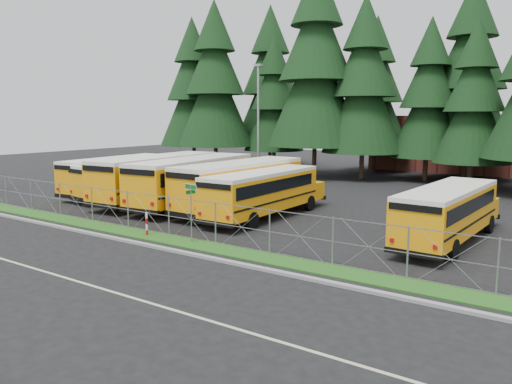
{
  "coord_description": "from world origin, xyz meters",
  "views": [
    {
      "loc": [
        16.42,
        -18.64,
        5.93
      ],
      "look_at": [
        0.85,
        4.0,
        1.75
      ],
      "focal_mm": 35.0,
      "sensor_mm": 36.0,
      "label": 1
    }
  ],
  "objects_px": {
    "street_sign": "(191,201)",
    "striped_bollard": "(147,224)",
    "bus_east": "(449,215)",
    "bus_1": "(137,180)",
    "bus_5": "(266,194)",
    "bus_2": "(162,179)",
    "bus_0": "(120,176)",
    "light_standard": "(258,121)",
    "bus_4": "(244,186)",
    "bus_3": "(197,182)"
  },
  "relations": [
    {
      "from": "striped_bollard",
      "to": "light_standard",
      "type": "xyz_separation_m",
      "value": [
        -5.18,
        17.5,
        4.9
      ]
    },
    {
      "from": "bus_4",
      "to": "bus_5",
      "type": "height_order",
      "value": "bus_4"
    },
    {
      "from": "street_sign",
      "to": "light_standard",
      "type": "distance_m",
      "value": 19.37
    },
    {
      "from": "bus_east",
      "to": "street_sign",
      "type": "relative_size",
      "value": 3.64
    },
    {
      "from": "bus_4",
      "to": "striped_bollard",
      "type": "xyz_separation_m",
      "value": [
        -0.08,
        -8.21,
        -0.96
      ]
    },
    {
      "from": "bus_east",
      "to": "street_sign",
      "type": "distance_m",
      "value": 12.17
    },
    {
      "from": "street_sign",
      "to": "light_standard",
      "type": "height_order",
      "value": "light_standard"
    },
    {
      "from": "bus_5",
      "to": "bus_1",
      "type": "bearing_deg",
      "value": 175.8
    },
    {
      "from": "striped_bollard",
      "to": "street_sign",
      "type": "bearing_deg",
      "value": 3.9
    },
    {
      "from": "bus_2",
      "to": "bus_5",
      "type": "xyz_separation_m",
      "value": [
        9.03,
        -0.53,
        -0.22
      ]
    },
    {
      "from": "bus_1",
      "to": "bus_east",
      "type": "xyz_separation_m",
      "value": [
        22.08,
        -0.69,
        0.01
      ]
    },
    {
      "from": "bus_0",
      "to": "striped_bollard",
      "type": "height_order",
      "value": "bus_0"
    },
    {
      "from": "bus_3",
      "to": "street_sign",
      "type": "relative_size",
      "value": 4.37
    },
    {
      "from": "bus_east",
      "to": "bus_4",
      "type": "bearing_deg",
      "value": 178.14
    },
    {
      "from": "bus_east",
      "to": "bus_1",
      "type": "bearing_deg",
      "value": -178.9
    },
    {
      "from": "bus_1",
      "to": "light_standard",
      "type": "bearing_deg",
      "value": 73.72
    },
    {
      "from": "bus_2",
      "to": "bus_4",
      "type": "relative_size",
      "value": 1.03
    },
    {
      "from": "bus_0",
      "to": "bus_5",
      "type": "relative_size",
      "value": 1.02
    },
    {
      "from": "bus_3",
      "to": "bus_2",
      "type": "bearing_deg",
      "value": 176.57
    },
    {
      "from": "bus_1",
      "to": "bus_2",
      "type": "xyz_separation_m",
      "value": [
        2.68,
        -0.16,
        0.28
      ]
    },
    {
      "from": "light_standard",
      "to": "street_sign",
      "type": "bearing_deg",
      "value": -65.22
    },
    {
      "from": "bus_2",
      "to": "bus_5",
      "type": "distance_m",
      "value": 9.04
    },
    {
      "from": "bus_east",
      "to": "bus_2",
      "type": "bearing_deg",
      "value": -178.67
    },
    {
      "from": "bus_0",
      "to": "street_sign",
      "type": "height_order",
      "value": "bus_0"
    },
    {
      "from": "bus_east",
      "to": "street_sign",
      "type": "height_order",
      "value": "street_sign"
    },
    {
      "from": "street_sign",
      "to": "striped_bollard",
      "type": "height_order",
      "value": "street_sign"
    },
    {
      "from": "bus_1",
      "to": "striped_bollard",
      "type": "xyz_separation_m",
      "value": [
        9.32,
        -7.85,
        -0.73
      ]
    },
    {
      "from": "bus_3",
      "to": "light_standard",
      "type": "xyz_separation_m",
      "value": [
        -1.7,
        9.71,
        3.89
      ]
    },
    {
      "from": "bus_0",
      "to": "bus_5",
      "type": "bearing_deg",
      "value": -9.72
    },
    {
      "from": "bus_0",
      "to": "light_standard",
      "type": "distance_m",
      "value": 11.97
    },
    {
      "from": "bus_3",
      "to": "striped_bollard",
      "type": "relative_size",
      "value": 10.24
    },
    {
      "from": "bus_0",
      "to": "bus_4",
      "type": "bearing_deg",
      "value": -5.5
    },
    {
      "from": "bus_3",
      "to": "light_standard",
      "type": "relative_size",
      "value": 1.21
    },
    {
      "from": "bus_0",
      "to": "light_standard",
      "type": "relative_size",
      "value": 1.07
    },
    {
      "from": "bus_3",
      "to": "striped_bollard",
      "type": "height_order",
      "value": "bus_3"
    },
    {
      "from": "bus_0",
      "to": "bus_1",
      "type": "relative_size",
      "value": 1.07
    },
    {
      "from": "bus_5",
      "to": "bus_2",
      "type": "bearing_deg",
      "value": 175.83
    },
    {
      "from": "bus_3",
      "to": "bus_5",
      "type": "distance_m",
      "value": 5.9
    },
    {
      "from": "bus_5",
      "to": "light_standard",
      "type": "distance_m",
      "value": 13.45
    },
    {
      "from": "bus_3",
      "to": "striped_bollard",
      "type": "distance_m",
      "value": 8.59
    },
    {
      "from": "bus_3",
      "to": "striped_bollard",
      "type": "xyz_separation_m",
      "value": [
        3.48,
        -7.78,
        -1.01
      ]
    },
    {
      "from": "bus_2",
      "to": "bus_4",
      "type": "xyz_separation_m",
      "value": [
        6.72,
        0.53,
        -0.05
      ]
    },
    {
      "from": "bus_1",
      "to": "bus_east",
      "type": "distance_m",
      "value": 22.09
    },
    {
      "from": "light_standard",
      "to": "bus_4",
      "type": "bearing_deg",
      "value": -60.48
    },
    {
      "from": "bus_1",
      "to": "bus_5",
      "type": "bearing_deg",
      "value": 3.6
    },
    {
      "from": "bus_2",
      "to": "bus_0",
      "type": "bearing_deg",
      "value": 168.9
    },
    {
      "from": "bus_4",
      "to": "bus_5",
      "type": "relative_size",
      "value": 1.12
    },
    {
      "from": "bus_0",
      "to": "bus_east",
      "type": "xyz_separation_m",
      "value": [
        24.41,
        -1.13,
        -0.08
      ]
    },
    {
      "from": "bus_3",
      "to": "street_sign",
      "type": "height_order",
      "value": "bus_3"
    },
    {
      "from": "street_sign",
      "to": "bus_east",
      "type": "bearing_deg",
      "value": 35.0
    }
  ]
}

